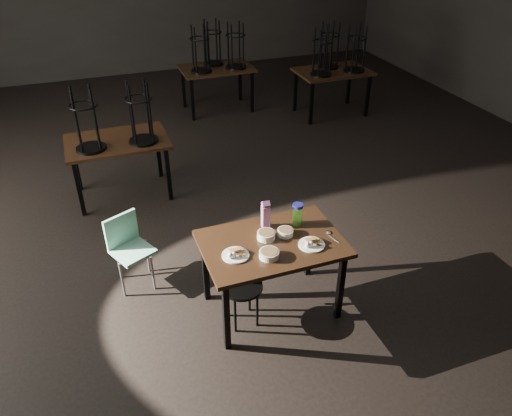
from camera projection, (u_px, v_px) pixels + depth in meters
name	position (u px, v px, depth m)	size (l,w,h in m)	color
room	(244.00, 9.00, 4.63)	(12.00, 12.04, 3.22)	black
main_table	(272.00, 249.00, 4.27)	(1.20, 0.80, 0.75)	black
plate_left	(235.00, 254.00, 4.05)	(0.22, 0.22, 0.07)	white
plate_right	(312.00, 243.00, 4.17)	(0.22, 0.22, 0.07)	white
bowl_near	(266.00, 235.00, 4.25)	(0.16, 0.16, 0.06)	white
bowl_far	(285.00, 232.00, 4.30)	(0.14, 0.14, 0.05)	white
bowl_big	(269.00, 254.00, 4.04)	(0.16, 0.16, 0.06)	white
juice_carton	(266.00, 215.00, 4.35)	(0.07, 0.07, 0.27)	#8D1971
water_bottle	(297.00, 214.00, 4.40)	(0.12, 0.12, 0.21)	#5EC439
spoon	(329.00, 233.00, 4.32)	(0.06, 0.21, 0.01)	silver
bentwood_chair	(238.00, 279.00, 4.29)	(0.38, 0.38, 0.75)	black
school_chair	(129.00, 245.00, 4.71)	(0.45, 0.45, 0.73)	#7BC0A6
bg_table_left	(117.00, 141.00, 5.91)	(1.20, 0.80, 1.48)	black
bg_table_right	(333.00, 69.00, 8.20)	(1.20, 0.80, 1.48)	black
bg_table_far	(217.00, 66.00, 8.35)	(1.20, 0.80, 1.48)	black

